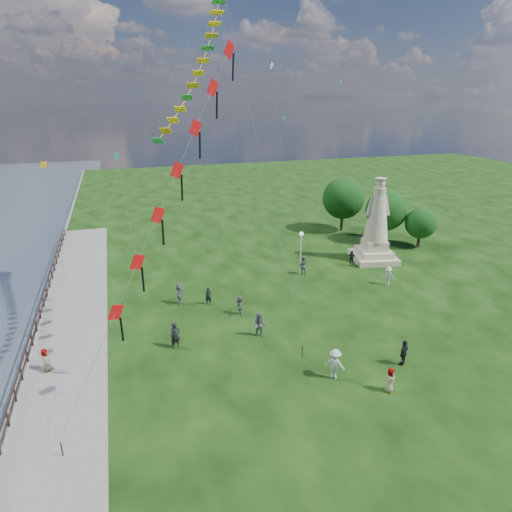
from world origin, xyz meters
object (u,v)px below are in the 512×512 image
object	(u,v)px
person_1	(260,325)
person_5	(180,294)
person_4	(390,380)
person_10	(46,361)
person_3	(404,353)
person_8	(388,276)
lamppost	(301,244)
person_6	(208,296)
person_7	(303,265)
person_11	(240,305)
person_0	(175,335)
person_9	(351,258)
statue	(376,230)
person_2	(335,364)

from	to	relation	value
person_1	person_5	bearing A→B (deg)	157.55
person_1	person_4	xyz separation A→B (m)	(5.15, -8.02, -0.18)
person_1	person_10	world-z (taller)	person_1
person_3	person_8	world-z (taller)	person_3
person_3	person_10	size ratio (longest dim) A/B	1.18
lamppost	person_10	bearing A→B (deg)	-155.95
person_6	person_7	distance (m)	10.58
person_10	person_5	bearing A→B (deg)	-43.81
person_11	person_0	bearing A→B (deg)	-48.44
person_7	lamppost	bearing A→B (deg)	28.90
person_5	person_9	world-z (taller)	person_5
person_11	person_9	bearing A→B (deg)	126.19
lamppost	person_6	size ratio (longest dim) A/B	2.86
person_10	person_7	bearing A→B (deg)	-56.21
person_9	person_10	xyz separation A→B (m)	(-26.84, -9.81, -0.07)
lamppost	person_10	world-z (taller)	lamppost
person_1	person_3	bearing A→B (deg)	-4.26
person_6	person_9	distance (m)	15.93
statue	person_6	world-z (taller)	statue
person_1	person_6	xyz separation A→B (m)	(-2.33, 6.08, -0.19)
person_3	person_8	bearing A→B (deg)	-150.65
person_2	person_6	bearing A→B (deg)	-24.07
person_4	person_6	distance (m)	15.96
statue	person_11	size ratio (longest dim) A/B	5.57
statue	person_0	xyz separation A→B (m)	(-21.98, -10.34, -2.29)
statue	person_8	distance (m)	6.77
statue	person_2	world-z (taller)	statue
person_2	person_3	bearing A→B (deg)	-138.88
person_5	person_6	world-z (taller)	person_5
statue	person_7	bearing A→B (deg)	-160.35
person_4	person_9	size ratio (longest dim) A/B	0.93
person_9	person_11	distance (m)	14.91
person_0	person_6	size ratio (longest dim) A/B	1.26
person_6	person_8	world-z (taller)	person_8
person_10	person_2	bearing A→B (deg)	-100.40
person_2	person_4	bearing A→B (deg)	-178.79
person_1	person_9	size ratio (longest dim) A/B	1.14
person_8	person_3	bearing A→B (deg)	-77.92
person_11	person_7	bearing A→B (deg)	137.84
statue	person_11	xyz separation A→B (m)	(-16.55, -7.12, -2.47)
person_5	person_7	bearing A→B (deg)	-56.20
person_1	person_0	bearing A→B (deg)	-149.76
person_10	person_0	bearing A→B (deg)	-78.51
statue	person_5	distance (m)	21.18
person_1	person_10	distance (m)	13.74
person_7	person_11	size ratio (longest dim) A/B	1.16
person_3	person_10	bearing A→B (deg)	-46.82
person_2	person_3	distance (m)	4.76
person_4	person_9	bearing A→B (deg)	31.29
person_2	person_7	distance (m)	16.30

